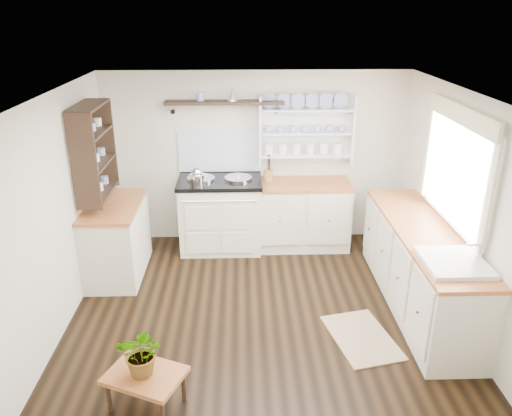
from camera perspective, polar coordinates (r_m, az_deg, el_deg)
The scene contains 19 objects.
floor at distance 5.47m, azimuth 0.60°, elevation -11.73°, with size 4.00×3.80×0.01m, color black.
wall_back at distance 6.72m, azimuth -0.02°, elevation 5.72°, with size 4.00×0.02×2.30m, color beige.
wall_right at distance 5.39m, azimuth 22.42°, elevation -0.26°, with size 0.02×3.80×2.30m, color beige.
wall_left at distance 5.24m, azimuth -21.76°, elevation -0.77°, with size 0.02×3.80×2.30m, color beige.
ceiling at distance 4.61m, azimuth 0.72°, elevation 12.77°, with size 4.00×3.80×0.01m, color white.
window at distance 5.37m, azimuth 21.95°, elevation 4.44°, with size 0.08×1.55×1.22m.
aga_cooker at distance 6.63m, azimuth -4.06°, elevation -0.61°, with size 1.08×0.75×1.00m.
back_cabinets at distance 6.71m, azimuth 5.19°, elevation -0.65°, with size 1.27×0.63×0.90m.
right_cabinets at distance 5.64m, azimuth 18.21°, elevation -6.40°, with size 0.62×2.43×0.90m.
belfast_sink at distance 4.88m, azimuth 21.52°, elevation -7.03°, with size 0.55×0.60×0.45m.
left_cabinets at distance 6.21m, azimuth -15.64°, elevation -3.38°, with size 0.62×1.13×0.90m.
plate_rack at distance 6.63m, azimuth 5.68°, elevation 9.01°, with size 1.20×0.22×0.90m.
high_shelf at distance 6.42m, azimuth -3.63°, elevation 11.87°, with size 1.50×0.29×0.16m.
left_shelving at distance 5.88m, azimuth -18.06°, elevation 6.26°, with size 0.28×0.80×1.05m, color black.
kettle at distance 6.34m, azimuth -6.77°, elevation 3.56°, with size 0.19×0.19×0.23m, color silver, non-canonical shape.
utensil_crock at distance 6.56m, azimuth 1.39°, elevation 3.77°, with size 0.12×0.12×0.14m, color olive.
center_table at distance 4.32m, azimuth -12.54°, elevation -18.42°, with size 0.72×0.63×0.32m.
potted_plant at distance 4.16m, azimuth -12.83°, elevation -15.83°, with size 0.36×0.32×0.41m, color #3F7233.
floor_rug at distance 5.20m, azimuth 11.97°, elevation -14.27°, with size 0.55×0.85×0.02m, color #947156.
Camera 1 is at (-0.20, -4.54, 3.05)m, focal length 35.00 mm.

